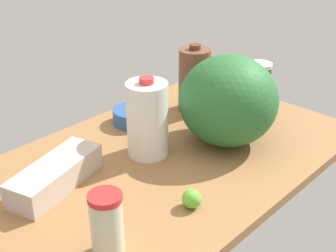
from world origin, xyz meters
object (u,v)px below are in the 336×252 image
milk_jug (147,119)px  chocolate_milk_jug (194,80)px  egg_carton (56,175)px  lime_beside_bowl (192,199)px  watermelon (228,101)px  lemon_loose (242,95)px  tumbler_cup (107,225)px  mixing_bowl (133,116)px  shaker_bottle (258,89)px

milk_jug → chocolate_milk_jug: milk_jug is taller
milk_jug → chocolate_milk_jug: 36.18cm
egg_carton → lime_beside_bowl: (-18.32, 33.49, -1.10)cm
lime_beside_bowl → milk_jug: bearing=-113.0°
watermelon → lemon_loose: 34.18cm
tumbler_cup → mixing_bowl: size_ratio=1.12×
shaker_bottle → watermelon: 25.16cm
shaker_bottle → chocolate_milk_jug: bearing=-57.3°
lime_beside_bowl → shaker_bottle: bearing=-162.0°
egg_carton → watermelon: bearing=144.8°
egg_carton → shaker_bottle: bearing=153.8°
chocolate_milk_jug → tumbler_cup: size_ratio=1.56×
lemon_loose → tumbler_cup: bearing=16.3°
shaker_bottle → mixing_bowl: shaker_bottle is taller
mixing_bowl → lime_beside_bowl: (23.27, 46.74, -0.05)cm
shaker_bottle → tumbler_cup: 86.45cm
watermelon → tumbler_cup: size_ratio=1.95×
egg_carton → mixing_bowl: (-41.59, -13.25, -1.05)cm
tumbler_cup → lime_beside_bowl: (-25.92, 2.58, -5.49)cm
chocolate_milk_jug → egg_carton: bearing=4.5°
egg_carton → lime_beside_bowl: egg_carton is taller
lime_beside_bowl → lemon_loose: (-63.69, -28.71, 0.68)cm
watermelon → lemon_loose: bearing=-154.3°
milk_jug → chocolate_milk_jug: size_ratio=1.01×
chocolate_milk_jug → shaker_bottle: chocolate_milk_jug is taller
watermelon → lime_beside_bowl: size_ratio=6.12×
egg_carton → mixing_bowl: egg_carton is taller
chocolate_milk_jug → mixing_bowl: size_ratio=1.75×
milk_jug → shaker_bottle: bearing=169.5°
tumbler_cup → lime_beside_bowl: size_ratio=3.15×
shaker_bottle → lemon_loose: size_ratio=3.01×
chocolate_milk_jug → lemon_loose: chocolate_milk_jug is taller
egg_carton → tumbler_cup: bearing=60.5°
chocolate_milk_jug → mixing_bowl: bearing=-19.5°
chocolate_milk_jug → lemon_loose: 21.60cm
mixing_bowl → lime_beside_bowl: same height
tumbler_cup → lemon_loose: tumbler_cup is taller
milk_jug → mixing_bowl: size_ratio=1.77×
shaker_bottle → tumbler_cup: bearing=11.0°
lime_beside_bowl → watermelon: bearing=-156.9°
shaker_bottle → lemon_loose: (-4.77, -9.57, -6.53)cm
milk_jug → tumbler_cup: (37.77, 25.32, -3.75)cm
shaker_bottle → lime_beside_bowl: bearing=18.0°
lemon_loose → lime_beside_bowl: bearing=24.3°
chocolate_milk_jug → egg_carton: size_ratio=0.84×
milk_jug → lime_beside_bowl: bearing=67.0°
chocolate_milk_jug → egg_carton: chocolate_milk_jug is taller
chocolate_milk_jug → watermelon: bearing=63.6°
chocolate_milk_jug → egg_carton: (64.75, 5.07, -8.06)cm
egg_carton → shaker_bottle: 78.79cm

